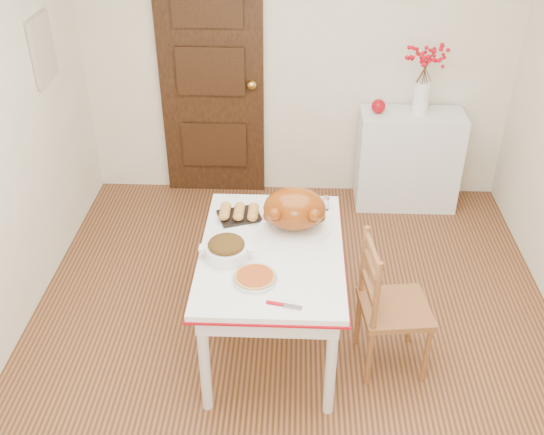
{
  "coord_description": "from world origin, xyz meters",
  "views": [
    {
      "loc": [
        -0.0,
        -2.93,
        2.84
      ],
      "look_at": [
        -0.13,
        0.07,
        0.91
      ],
      "focal_mm": 41.59,
      "sensor_mm": 36.0,
      "label": 1
    }
  ],
  "objects_px": {
    "turkey_platter": "(294,211)",
    "kitchen_table": "(272,298)",
    "chair_oak": "(395,305)",
    "sideboard": "(408,160)",
    "pumpkin_pie": "(255,277)"
  },
  "relations": [
    {
      "from": "sideboard",
      "to": "kitchen_table",
      "type": "distance_m",
      "value": 2.06
    },
    {
      "from": "sideboard",
      "to": "pumpkin_pie",
      "type": "height_order",
      "value": "sideboard"
    },
    {
      "from": "chair_oak",
      "to": "turkey_platter",
      "type": "relative_size",
      "value": 2.05
    },
    {
      "from": "chair_oak",
      "to": "turkey_platter",
      "type": "xyz_separation_m",
      "value": [
        -0.6,
        0.32,
        0.43
      ]
    },
    {
      "from": "kitchen_table",
      "to": "pumpkin_pie",
      "type": "xyz_separation_m",
      "value": [
        -0.08,
        -0.3,
        0.39
      ]
    },
    {
      "from": "sideboard",
      "to": "chair_oak",
      "type": "xyz_separation_m",
      "value": [
        -0.34,
        -1.89,
        0.03
      ]
    },
    {
      "from": "turkey_platter",
      "to": "kitchen_table",
      "type": "bearing_deg",
      "value": -104.39
    },
    {
      "from": "pumpkin_pie",
      "to": "kitchen_table",
      "type": "bearing_deg",
      "value": 75.78
    },
    {
      "from": "kitchen_table",
      "to": "pumpkin_pie",
      "type": "relative_size",
      "value": 5.23
    },
    {
      "from": "chair_oak",
      "to": "turkey_platter",
      "type": "bearing_deg",
      "value": 54.87
    },
    {
      "from": "kitchen_table",
      "to": "pumpkin_pie",
      "type": "height_order",
      "value": "pumpkin_pie"
    },
    {
      "from": "sideboard",
      "to": "chair_oak",
      "type": "relative_size",
      "value": 0.94
    },
    {
      "from": "kitchen_table",
      "to": "sideboard",
      "type": "bearing_deg",
      "value": 58.93
    },
    {
      "from": "chair_oak",
      "to": "sideboard",
      "type": "bearing_deg",
      "value": -16.86
    },
    {
      "from": "kitchen_table",
      "to": "turkey_platter",
      "type": "bearing_deg",
      "value": 56.8
    }
  ]
}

